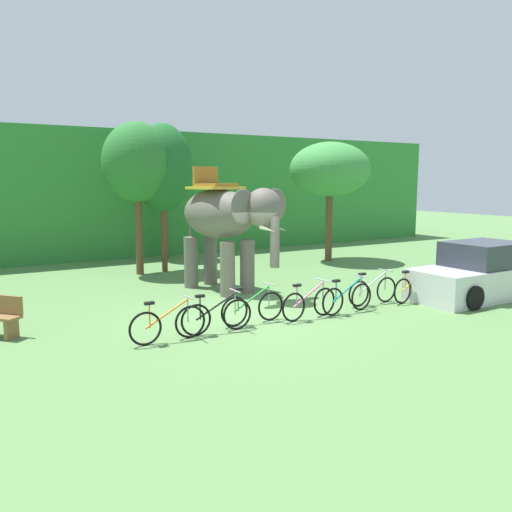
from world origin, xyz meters
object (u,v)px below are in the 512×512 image
Objects in this scene: bike_black at (217,316)px; bike_yellow at (414,288)px; tree_center_left at (137,163)px; elephant at (225,219)px; parked_car at (479,275)px; bike_orange at (168,324)px; bike_green at (253,308)px; tree_left at (162,168)px; tree_center at (163,166)px; bike_teal at (347,298)px; bike_white at (373,290)px; bike_pink at (309,303)px; tree_far_left at (330,170)px.

bike_black and bike_yellow have the same top height.
bike_yellow is at bearing -0.63° from bike_black.
tree_center_left is 1.27× the size of elephant.
bike_black is at bearing 175.46° from parked_car.
bike_orange and bike_green have the same top height.
tree_left reaches higher than tree_center_left.
tree_left is at bearing -111.08° from tree_center.
bike_teal is at bearing -71.57° from tree_center_left.
bike_orange is 1.00× the size of bike_white.
bike_black is (-3.08, -11.17, -3.60)m from tree_center.
bike_orange is at bearing -130.98° from elephant.
bike_black is 1.00× the size of bike_white.
tree_center reaches higher than tree_left.
tree_left is 3.16× the size of bike_black.
tree_left is 3.17× the size of bike_yellow.
tree_center_left is 3.15× the size of bike_black.
bike_white is at bearing 165.36° from bike_yellow.
bike_green is 1.00× the size of bike_yellow.
tree_center is at bearing 74.60° from bike_black.
tree_center is (1.16, 3.02, 0.18)m from tree_left.
elephant is at bearing 49.02° from bike_orange.
elephant is 2.48× the size of bike_teal.
tree_left reaches higher than bike_black.
bike_pink and bike_teal have the same top height.
elephant reaches higher than bike_pink.
bike_pink is 1.00× the size of bike_yellow.
tree_center_left is at bearing 100.85° from bike_pink.
tree_center_left is at bearing -174.46° from tree_left.
parked_car is (4.45, -0.53, 0.26)m from bike_teal.
bike_orange is (-9.95, -7.15, -3.41)m from tree_far_left.
bike_black is at bearing -105.40° from tree_center.
bike_teal is at bearing -2.36° from bike_pink.
tree_center_left is 3.15× the size of bike_white.
parked_car reaches higher than bike_white.
tree_far_left is 10.12m from bike_pink.
tree_center is 12.18m from bike_yellow.
bike_pink is at bearing -12.50° from bike_green.
tree_left is 4.62m from elephant.
tree_far_left reaches higher than bike_teal.
tree_center is 7.01m from tree_far_left.
bike_black and bike_green have the same top height.
bike_teal is at bearing -78.13° from tree_left.
bike_orange is at bearing -144.28° from tree_far_left.
bike_green is 5.05m from bike_yellow.
bike_white is 0.41× the size of parked_car.
elephant is 4.80m from bike_white.
tree_center reaches higher than parked_car.
tree_center is 1.10× the size of tree_far_left.
tree_center_left is at bearing 106.78° from elephant.
bike_pink is at bearing -0.04° from bike_orange.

